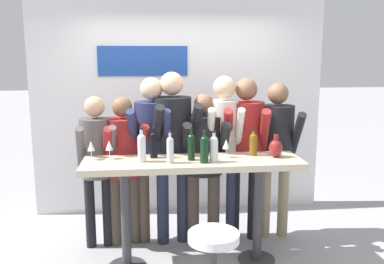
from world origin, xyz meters
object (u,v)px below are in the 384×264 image
person_right (224,139)px  wine_glass_2 (91,147)px  person_far_right (245,142)px  wine_bottle_1 (191,146)px  person_center_right (204,153)px  person_far_left (96,155)px  wine_bottle_6 (214,148)px  bar_stool (213,258)px  wine_bottle_2 (154,144)px  wine_bottle_5 (204,148)px  wine_bottle_3 (253,143)px  wine_bottle_4 (170,148)px  wine_bottle_0 (142,146)px  decorative_vase (276,148)px  person_rightmost (276,144)px  person_center_left (152,142)px  person_left (124,156)px  person_center (173,140)px  wine_glass_1 (109,146)px  tasting_table (193,180)px  wine_glass_0 (226,145)px

person_right → wine_glass_2: (-1.32, -0.37, 0.03)m
person_far_right → wine_bottle_1: (-0.63, -0.52, 0.09)m
person_center_right → wine_bottle_1: 0.54m
person_far_left → wine_bottle_6: (1.12, -0.59, 0.18)m
bar_stool → wine_bottle_6: size_ratio=2.27×
wine_bottle_2 → wine_bottle_5: size_ratio=1.00×
wine_bottle_3 → wine_glass_2: (-1.54, -0.01, 0.00)m
person_far_right → wine_bottle_4: bearing=-133.2°
wine_bottle_6 → wine_bottle_0: bearing=173.3°
person_center_right → decorative_vase: 0.79m
wine_glass_2 → person_rightmost: bearing=12.8°
person_center_left → wine_bottle_5: 0.80m
person_left → person_center_right: size_ratio=0.98×
person_center → wine_bottle_1: size_ratio=6.09×
bar_stool → wine_glass_1: wine_glass_1 is taller
bar_stool → person_right: person_right is taller
tasting_table → wine_bottle_1: 0.33m
person_rightmost → decorative_vase: 0.56m
wine_bottle_0 → wine_glass_0: (0.79, 0.07, -0.02)m
person_rightmost → wine_bottle_5: size_ratio=5.73×
tasting_table → person_rightmost: person_rightmost is taller
person_left → wine_bottle_5: person_left is taller
wine_bottle_2 → wine_glass_1: (-0.41, -0.00, -0.01)m
bar_stool → wine_bottle_3: bearing=58.9°
wine_bottle_3 → tasting_table: bearing=-168.4°
person_far_left → person_center: (0.78, 0.01, 0.14)m
wine_glass_0 → wine_glass_1: same height
tasting_table → decorative_vase: 0.84m
person_center → wine_bottle_5: (0.25, -0.62, 0.05)m
tasting_table → wine_bottle_5: bearing=-50.8°
wine_bottle_6 → wine_glass_0: 0.21m
person_far_left → wine_glass_0: 1.35m
person_center_right → wine_bottle_2: size_ratio=5.40×
wine_glass_1 → person_left: bearing=75.0°
wine_bottle_2 → tasting_table: bearing=-20.0°
wine_bottle_4 → person_right: bearing=43.7°
wine_bottle_1 → wine_bottle_2: (-0.34, 0.13, 0.00)m
person_center_right → wine_bottle_3: (0.44, -0.36, 0.18)m
wine_glass_1 → person_center_right: bearing=20.5°
wine_bottle_1 → person_rightmost: bearing=28.9°
tasting_table → wine_bottle_0: bearing=-178.4°
person_center → wine_glass_2: person_center is taller
person_far_right → wine_bottle_3: bearing=-81.4°
person_center_right → wine_bottle_4: 0.71m
wine_bottle_0 → wine_bottle_6: 0.66m
bar_stool → wine_bottle_0: 1.19m
person_center_left → person_center_right: 0.55m
wine_bottle_2 → person_far_right: bearing=21.9°
wine_bottle_4 → tasting_table: bearing=21.5°
person_left → person_rightmost: bearing=-10.2°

